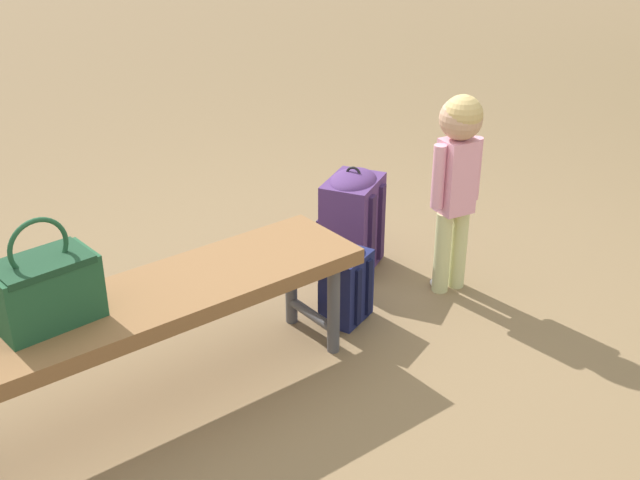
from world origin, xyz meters
TOP-DOWN VIEW (x-y plane):
  - ground_plane at (0.00, 0.00)m, footprint 40.00×40.00m
  - park_bench at (-0.73, 0.20)m, footprint 1.65×0.79m
  - handbag at (-1.05, 0.31)m, footprint 0.35×0.24m
  - child_standing at (0.63, -0.24)m, footprint 0.23×0.18m
  - backpack_large at (0.54, 0.24)m, footprint 0.35×0.31m
  - backpack_small at (0.14, -0.01)m, footprint 0.22×0.20m

SIDE VIEW (x-z plane):
  - ground_plane at x=0.00m, z-range 0.00..0.00m
  - backpack_small at x=0.14m, z-range 0.00..0.35m
  - backpack_large at x=0.54m, z-range 0.00..0.51m
  - park_bench at x=-0.73m, z-range 0.17..0.62m
  - handbag at x=-1.05m, z-range 0.39..0.76m
  - child_standing at x=0.63m, z-range 0.15..1.06m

